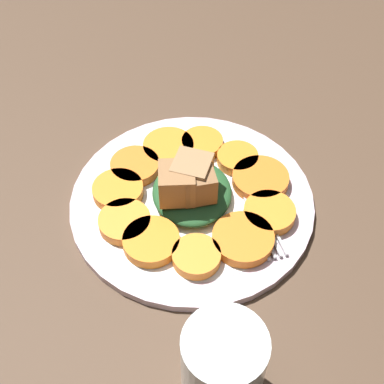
% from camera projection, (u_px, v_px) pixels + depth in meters
% --- Properties ---
extents(table_slab, '(1.20, 1.20, 0.02)m').
position_uv_depth(table_slab, '(192.00, 209.00, 0.62)').
color(table_slab, '#4C3828').
rests_on(table_slab, ground).
extents(plate, '(0.28, 0.28, 0.01)m').
position_uv_depth(plate, '(192.00, 201.00, 0.61)').
color(plate, silver).
rests_on(plate, table_slab).
extents(carrot_slice_0, '(0.06, 0.06, 0.01)m').
position_uv_depth(carrot_slice_0, '(269.00, 213.00, 0.59)').
color(carrot_slice_0, orange).
rests_on(carrot_slice_0, plate).
extents(carrot_slice_1, '(0.07, 0.07, 0.01)m').
position_uv_depth(carrot_slice_1, '(260.00, 179.00, 0.62)').
color(carrot_slice_1, orange).
rests_on(carrot_slice_1, plate).
extents(carrot_slice_2, '(0.05, 0.05, 0.01)m').
position_uv_depth(carrot_slice_2, '(238.00, 158.00, 0.64)').
color(carrot_slice_2, orange).
rests_on(carrot_slice_2, plate).
extents(carrot_slice_3, '(0.05, 0.05, 0.01)m').
position_uv_depth(carrot_slice_3, '(202.00, 143.00, 0.66)').
color(carrot_slice_3, orange).
rests_on(carrot_slice_3, plate).
extents(carrot_slice_4, '(0.06, 0.06, 0.01)m').
position_uv_depth(carrot_slice_4, '(168.00, 148.00, 0.65)').
color(carrot_slice_4, orange).
rests_on(carrot_slice_4, plate).
extents(carrot_slice_5, '(0.06, 0.06, 0.01)m').
position_uv_depth(carrot_slice_5, '(135.00, 166.00, 0.63)').
color(carrot_slice_5, orange).
rests_on(carrot_slice_5, plate).
extents(carrot_slice_6, '(0.06, 0.06, 0.01)m').
position_uv_depth(carrot_slice_6, '(118.00, 190.00, 0.61)').
color(carrot_slice_6, orange).
rests_on(carrot_slice_6, plate).
extents(carrot_slice_7, '(0.06, 0.06, 0.01)m').
position_uv_depth(carrot_slice_7, '(125.00, 222.00, 0.58)').
color(carrot_slice_7, orange).
rests_on(carrot_slice_7, plate).
extents(carrot_slice_8, '(0.06, 0.06, 0.01)m').
position_uv_depth(carrot_slice_8, '(151.00, 241.00, 0.56)').
color(carrot_slice_8, orange).
rests_on(carrot_slice_8, plate).
extents(carrot_slice_9, '(0.05, 0.05, 0.01)m').
position_uv_depth(carrot_slice_9, '(192.00, 257.00, 0.55)').
color(carrot_slice_9, orange).
rests_on(carrot_slice_9, plate).
extents(carrot_slice_10, '(0.07, 0.07, 0.01)m').
position_uv_depth(carrot_slice_10, '(243.00, 239.00, 0.56)').
color(carrot_slice_10, orange).
rests_on(carrot_slice_10, plate).
extents(center_pile, '(0.10, 0.09, 0.06)m').
position_uv_depth(center_pile, '(190.00, 186.00, 0.59)').
color(center_pile, '#235128').
rests_on(center_pile, plate).
extents(fork, '(0.19, 0.06, 0.00)m').
position_uv_depth(fork, '(246.00, 194.00, 0.61)').
color(fork, '#B2B2B7').
rests_on(fork, plate).
extents(water_glass, '(0.07, 0.07, 0.10)m').
position_uv_depth(water_glass, '(223.00, 369.00, 0.44)').
color(water_glass, silver).
rests_on(water_glass, table_slab).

